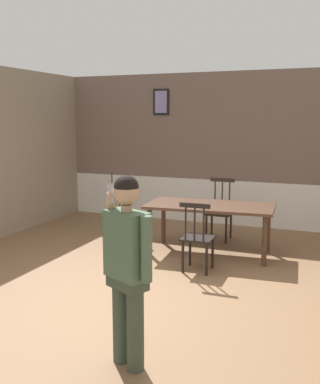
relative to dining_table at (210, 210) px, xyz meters
The scene contains 7 objects.
ground_plane 1.85m from the dining_table, 102.41° to the right, with size 8.13×8.13×0.00m, color #846042.
room_back_partition 2.17m from the dining_table, 100.55° to the left, with size 6.45×0.17×2.88m.
dining_table is the anchor object (origin of this frame).
chair_near_window 1.34m from the dining_table, behind, with size 0.41×0.41×1.01m.
chair_by_doorway 0.86m from the dining_table, 94.34° to the left, with size 0.42×0.42×1.03m.
chair_at_table_head 0.86m from the dining_table, 85.60° to the right, with size 0.41×0.41×0.96m.
person_figure 3.28m from the dining_table, 86.03° to the right, with size 0.50×0.34×1.60m.
Camera 1 is at (2.12, -4.67, 2.03)m, focal length 41.90 mm.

